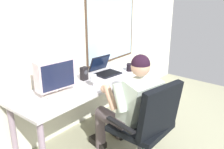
# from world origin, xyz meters

# --- Properties ---
(wall_rear) EXTENTS (5.41, 0.08, 2.71)m
(wall_rear) POSITION_xyz_m (0.03, 2.61, 1.36)
(wall_rear) COLOR silver
(wall_rear) RESTS_ON ground
(desk) EXTENTS (1.84, 0.64, 0.75)m
(desk) POSITION_xyz_m (-0.17, 2.23, 0.65)
(desk) COLOR gray
(desk) RESTS_ON ground
(office_chair) EXTENTS (0.68, 0.66, 0.98)m
(office_chair) POSITION_xyz_m (-0.18, 1.36, 0.56)
(office_chair) COLOR black
(office_chair) RESTS_ON ground
(person_seated) EXTENTS (0.60, 0.85, 1.22)m
(person_seated) POSITION_xyz_m (-0.13, 1.63, 0.64)
(person_seated) COLOR #594C50
(person_seated) RESTS_ON ground
(crt_monitor) EXTENTS (0.42, 0.27, 0.37)m
(crt_monitor) POSITION_xyz_m (-0.59, 2.27, 0.95)
(crt_monitor) COLOR beige
(crt_monitor) RESTS_ON desk
(laptop) EXTENTS (0.34, 0.35, 0.22)m
(laptop) POSITION_xyz_m (0.23, 2.30, 0.81)
(laptop) COLOR black
(laptop) RESTS_ON desk
(wine_glass) EXTENTS (0.07, 0.07, 0.14)m
(wine_glass) POSITION_xyz_m (-0.20, 2.09, 0.84)
(wine_glass) COLOR silver
(wine_glass) RESTS_ON desk
(desk_speaker) EXTENTS (0.08, 0.07, 0.16)m
(desk_speaker) POSITION_xyz_m (-0.11, 2.32, 0.83)
(desk_speaker) COLOR black
(desk_speaker) RESTS_ON desk
(coffee_mug) EXTENTS (0.08, 0.08, 0.10)m
(coffee_mug) POSITION_xyz_m (0.51, 2.09, 0.80)
(coffee_mug) COLOR black
(coffee_mug) RESTS_ON desk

